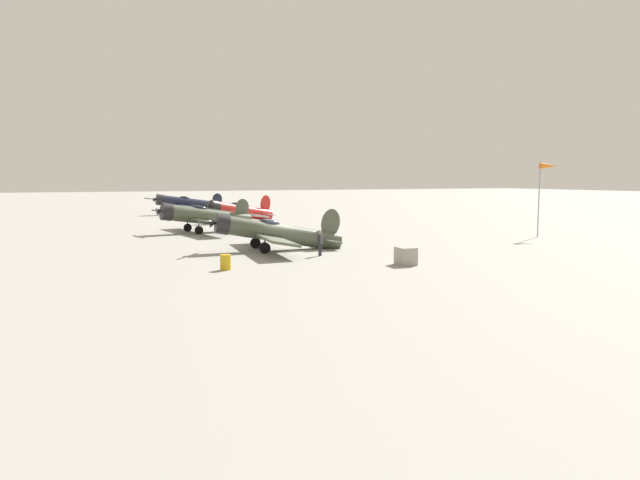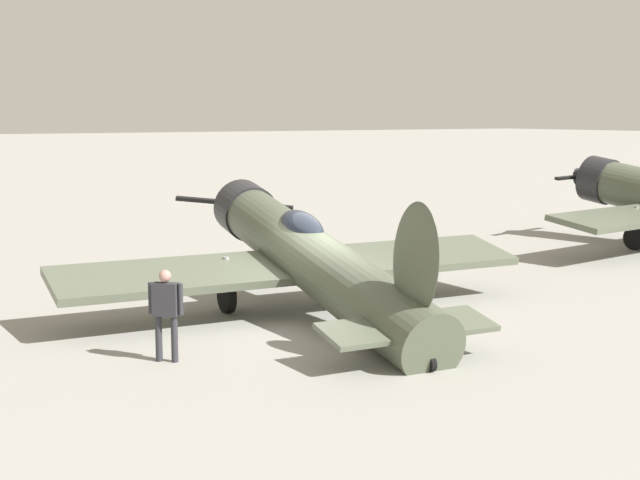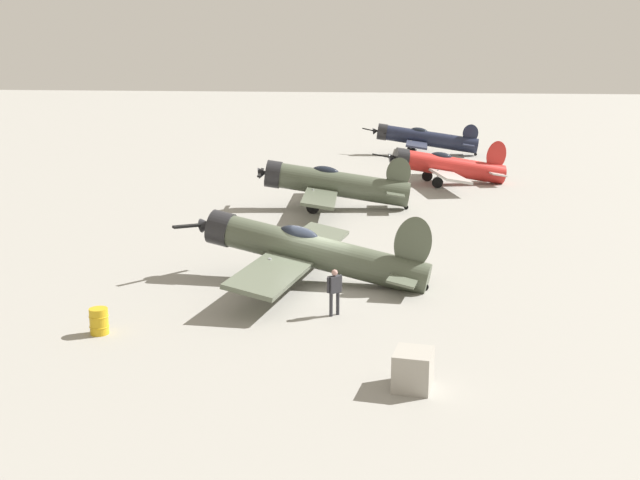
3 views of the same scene
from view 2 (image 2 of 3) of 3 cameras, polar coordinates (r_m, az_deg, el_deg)
The scene contains 3 objects.
ground_plane at distance 19.58m, azimuth -0.00°, elevation -5.22°, with size 400.00×400.00×0.00m, color gray.
airplane_foreground at distance 19.77m, azimuth -0.65°, elevation -1.25°, with size 11.37×10.86×3.36m.
ground_crew_mechanic at distance 16.40m, azimuth -9.95°, elevation -4.25°, with size 0.51×0.49×1.72m.
Camera 2 is at (10.18, 16.11, 4.52)m, focal length 49.45 mm.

